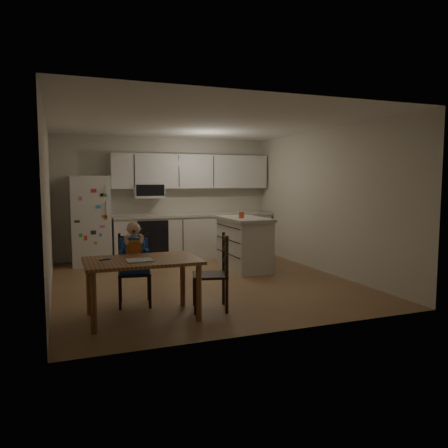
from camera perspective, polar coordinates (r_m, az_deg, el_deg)
The scene contains 10 objects.
room at distance 7.33m, azimuth -4.06°, elevation 2.86°, with size 4.52×5.01×2.51m.
refrigerator at distance 8.73m, azimuth -17.06°, elevation 0.45°, with size 0.72×0.70×1.70m, color silver.
kitchen_run at distance 9.18m, azimuth -4.22°, elevation 1.10°, with size 3.37×0.62×2.15m.
kitchen_island at distance 7.92m, azimuth 2.61°, elevation -2.53°, with size 0.67×1.29×0.95m.
red_cup at distance 7.69m, azimuth 2.29°, elevation 1.18°, with size 0.09×0.09×0.11m, color #D64C28.
dining_table at distance 5.18m, azimuth -10.63°, elevation -5.57°, with size 1.31×0.84×0.70m.
napkin at distance 5.07m, azimuth -10.99°, elevation -4.68°, with size 0.29×0.25×0.01m, color silver.
toddler_spoon at distance 5.20m, azimuth -15.41°, elevation -4.49°, with size 0.02×0.02×0.12m, color blue.
chair_booster at distance 5.77m, azimuth -11.66°, elevation -3.96°, with size 0.46×0.46×1.08m.
chair_side at distance 5.46m, azimuth -0.85°, elevation -5.64°, with size 0.51×0.51×0.95m.
Camera 1 is at (-2.11, -6.53, 1.61)m, focal length 35.00 mm.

